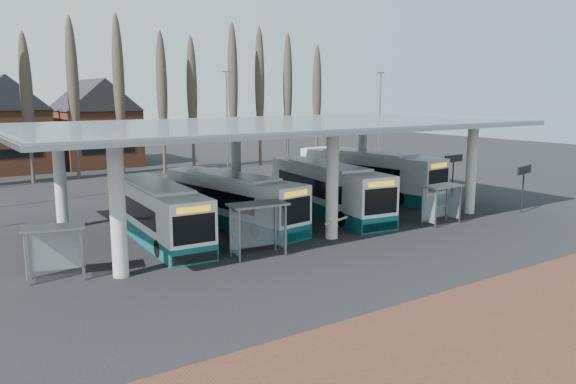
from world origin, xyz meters
TOP-DOWN VIEW (x-y plane):
  - ground at (0.00, 0.00)m, footprint 140.00×140.00m
  - station_canopy at (0.00, 8.00)m, footprint 32.00×16.00m
  - poplar_row at (0.00, 33.00)m, footprint 45.10×1.10m
  - lamp_post_b at (6.00, 26.00)m, footprint 0.80×0.16m
  - lamp_post_c at (20.00, 20.00)m, footprint 0.80×0.16m
  - bus_0 at (-8.18, 7.93)m, footprint 3.12×11.50m
  - bus_1 at (-3.03, 8.64)m, footprint 4.11×11.73m
  - bus_2 at (3.99, 8.01)m, footprint 4.26×12.51m
  - bus_3 at (10.71, 11.37)m, footprint 4.40×13.18m
  - shelter_0 at (-14.44, 3.78)m, footprint 2.82×1.91m
  - shelter_1 at (-5.26, 1.90)m, footprint 3.06×1.77m
  - shelter_2 at (7.77, 1.46)m, footprint 2.69×1.39m
  - info_sign_0 at (15.08, 0.56)m, footprint 2.15×0.57m
  - info_sign_1 at (16.08, 7.35)m, footprint 2.22×0.33m
  - barrier at (0.33, 2.59)m, footprint 2.20×0.98m

SIDE VIEW (x-z plane):
  - ground at x=0.00m, z-range 0.00..0.00m
  - barrier at x=0.33m, z-range 0.31..1.46m
  - bus_0 at x=-8.18m, z-range -0.09..3.07m
  - bus_1 at x=-3.03m, z-range -0.09..3.10m
  - bus_2 at x=3.99m, z-range -0.10..3.31m
  - bus_3 at x=10.71m, z-range -0.10..3.49m
  - shelter_0 at x=-14.44m, z-range 0.54..2.93m
  - shelter_2 at x=7.77m, z-range 0.56..3.04m
  - shelter_1 at x=-5.26m, z-range 0.61..3.32m
  - info_sign_0 at x=15.08m, z-range 1.10..4.33m
  - info_sign_1 at x=16.08m, z-range 1.12..4.43m
  - lamp_post_b at x=6.00m, z-range 0.25..10.42m
  - lamp_post_c at x=20.00m, z-range 0.25..10.42m
  - station_canopy at x=0.00m, z-range 2.51..8.85m
  - poplar_row at x=0.00m, z-range 1.53..16.03m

